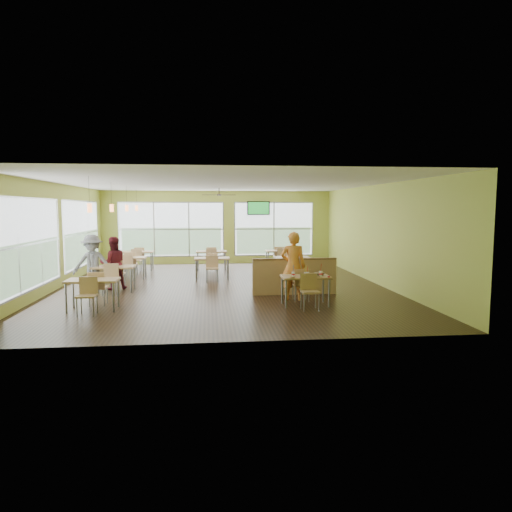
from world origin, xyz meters
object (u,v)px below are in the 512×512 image
(main_table, at_px, (305,281))
(half_wall_divider, at_px, (294,276))
(food_basket, at_px, (319,274))
(man_plaid, at_px, (293,266))

(main_table, distance_m, half_wall_divider, 1.45)
(half_wall_divider, distance_m, food_basket, 1.43)
(main_table, bearing_deg, half_wall_divider, 90.00)
(half_wall_divider, bearing_deg, man_plaid, -103.60)
(main_table, height_order, food_basket, main_table)
(half_wall_divider, height_order, man_plaid, man_plaid)
(main_table, distance_m, man_plaid, 0.76)
(man_plaid, height_order, food_basket, man_plaid)
(food_basket, bearing_deg, man_plaid, 134.11)
(man_plaid, bearing_deg, food_basket, 147.39)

